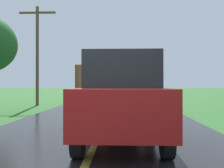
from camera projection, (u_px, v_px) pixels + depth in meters
The scene contains 4 objects.
banana_truck_near at pixel (111, 83), 12.42m from camera, with size 2.38×5.82×2.80m.
banana_truck_far at pixel (116, 84), 24.68m from camera, with size 2.38×5.81×2.80m.
utility_pole_roadside at pixel (37, 51), 16.11m from camera, with size 2.40×0.20×6.51m.
following_car at pixel (122, 98), 5.47m from camera, with size 1.74×4.10×1.92m.
Camera 1 is at (0.58, -2.93, 1.36)m, focal length 39.28 mm.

